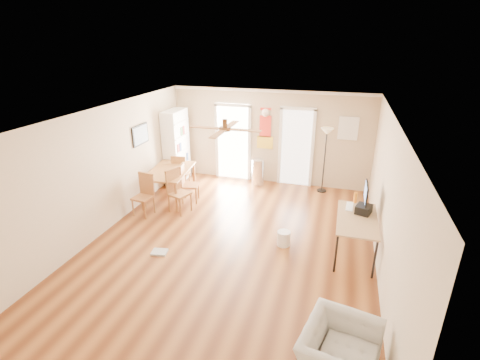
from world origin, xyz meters
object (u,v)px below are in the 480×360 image
(dining_chair_far, at_px, (181,172))
(trash_can, at_px, (258,172))
(bookshelf, at_px, (176,146))
(dining_chair_right_b, at_px, (179,192))
(dining_chair_right_a, at_px, (190,183))
(armchair, at_px, (339,353))
(dining_chair_near, at_px, (143,195))
(computer_desk, at_px, (355,236))
(printer, at_px, (364,209))
(torchiere_lamp, at_px, (324,161))
(dining_table, at_px, (171,184))
(wastebasket_a, at_px, (284,238))

(dining_chair_far, height_order, trash_can, dining_chair_far)
(bookshelf, height_order, dining_chair_right_b, bookshelf)
(dining_chair_right_a, relative_size, armchair, 0.99)
(dining_chair_near, height_order, computer_desk, dining_chair_near)
(printer, xyz_separation_m, armchair, (-0.30, -3.02, -0.53))
(dining_chair_right_a, height_order, torchiere_lamp, torchiere_lamp)
(dining_chair_near, relative_size, armchair, 0.99)
(dining_table, xyz_separation_m, trash_can, (1.91, 1.54, -0.02))
(trash_can, relative_size, armchair, 0.75)
(bookshelf, distance_m, dining_chair_near, 2.27)
(bookshelf, relative_size, dining_chair_far, 2.13)
(dining_chair_far, distance_m, trash_can, 2.11)
(bookshelf, height_order, dining_chair_near, bookshelf)
(printer, xyz_separation_m, wastebasket_a, (-1.44, -0.32, -0.70))
(dining_chair_near, height_order, wastebasket_a, dining_chair_near)
(trash_can, height_order, computer_desk, computer_desk)
(bookshelf, distance_m, torchiere_lamp, 4.09)
(dining_chair_right_b, height_order, dining_chair_far, dining_chair_right_b)
(printer, distance_m, armchair, 3.08)
(armchair, bearing_deg, dining_table, 59.20)
(dining_chair_right_a, height_order, armchair, dining_chair_right_a)
(trash_can, distance_m, armchair, 6.11)
(dining_chair_far, xyz_separation_m, torchiere_lamp, (3.72, 0.86, 0.39))
(bookshelf, distance_m, armchair, 7.09)
(torchiere_lamp, relative_size, armchair, 1.76)
(dining_chair_right_b, distance_m, computer_desk, 4.01)
(printer, relative_size, wastebasket_a, 1.02)
(dining_chair_far, xyz_separation_m, trash_can, (1.94, 0.84, -0.11))
(dining_table, distance_m, wastebasket_a, 3.46)
(dining_chair_right_b, xyz_separation_m, printer, (4.05, -0.45, 0.33))
(armchair, bearing_deg, printer, 7.06)
(trash_can, distance_m, torchiere_lamp, 1.85)
(dining_chair_right_b, bearing_deg, dining_chair_far, 42.25)
(dining_chair_right_a, bearing_deg, armchair, -150.50)
(computer_desk, bearing_deg, bookshelf, 152.66)
(bookshelf, bearing_deg, dining_chair_right_b, -47.71)
(dining_chair_right_b, relative_size, dining_chair_near, 1.06)
(bookshelf, relative_size, dining_chair_right_b, 1.97)
(dining_chair_far, distance_m, torchiere_lamp, 3.84)
(dining_chair_right_a, height_order, dining_chair_right_b, dining_chair_right_b)
(torchiere_lamp, distance_m, computer_desk, 3.03)
(dining_chair_right_b, height_order, torchiere_lamp, torchiere_lamp)
(bookshelf, xyz_separation_m, dining_chair_far, (0.35, -0.50, -0.54))
(bookshelf, bearing_deg, printer, -9.22)
(computer_desk, height_order, wastebasket_a, computer_desk)
(dining_table, distance_m, dining_chair_right_b, 0.84)
(dining_chair_right_b, relative_size, torchiere_lamp, 0.60)
(dining_chair_right_a, height_order, dining_chair_far, dining_chair_right_a)
(dining_chair_right_a, xyz_separation_m, dining_chair_near, (-0.75, -0.99, 0.00))
(dining_chair_right_a, relative_size, computer_desk, 0.68)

